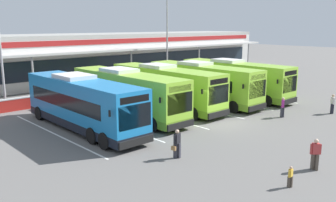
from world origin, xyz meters
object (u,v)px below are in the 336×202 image
Objects in this scene: pedestrian_near_bin at (333,103)px; coach_bus_rightmost at (234,80)px; coach_bus_centre at (165,88)px; pedestrian_with_handbag at (177,143)px; coach_bus_leftmost at (82,104)px; lamp_post_centre at (167,32)px; pedestrian_in_dark_coat at (315,153)px; coach_bus_right_centre at (202,84)px; coach_bus_left_centre at (127,94)px; pedestrian_child at (290,176)px; pedestrian_approaching_bus at (283,107)px.

coach_bus_rightmost is at bearing 91.81° from pedestrian_near_bin.
coach_bus_centre reaches higher than pedestrian_with_handbag.
lamp_post_centre is (18.88, 11.70, 4.50)m from coach_bus_leftmost.
coach_bus_leftmost is 19.99m from pedestrian_near_bin.
pedestrian_near_bin is at bearing 19.41° from pedestrian_in_dark_coat.
coach_bus_right_centre is 16.70m from pedestrian_in_dark_coat.
coach_bus_left_centre reaches higher than pedestrian_child.
coach_bus_left_centre is 15.56m from pedestrian_child.
coach_bus_left_centre is at bearing 175.18° from coach_bus_rightmost.
pedestrian_near_bin is (0.31, -9.70, -0.91)m from coach_bus_rightmost.
coach_bus_rightmost reaches higher than pedestrian_child.
coach_bus_right_centre is at bearing 172.52° from coach_bus_rightmost.
coach_bus_rightmost is 20.69m from pedestrian_child.
coach_bus_left_centre is 12.63m from coach_bus_rightmost.
pedestrian_near_bin is 22.40m from lamp_post_centre.
pedestrian_with_handbag is 12.33m from pedestrian_approaching_bus.
coach_bus_rightmost is at bearing -7.48° from coach_bus_right_centre.
pedestrian_with_handbag is at bearing -110.81° from coach_bus_left_centre.
coach_bus_right_centre is (8.37, -0.51, 0.00)m from coach_bus_left_centre.
pedestrian_approaching_bus reaches higher than pedestrian_child.
pedestrian_in_dark_coat is at bearing -160.59° from pedestrian_near_bin.
lamp_post_centre reaches higher than pedestrian_near_bin.
coach_bus_centre is 4.16m from coach_bus_right_centre.
coach_bus_rightmost is (12.59, -1.06, 0.00)m from coach_bus_left_centre.
pedestrian_approaching_bus is (4.51, -8.79, -0.91)m from coach_bus_centre.
pedestrian_in_dark_coat is at bearing -130.81° from coach_bus_rightmost.
coach_bus_centre is 12.12× the size of pedestrian_child.
coach_bus_leftmost reaches higher than pedestrian_in_dark_coat.
coach_bus_left_centre is 1.00× the size of coach_bus_right_centre.
coach_bus_centre is 16.92m from pedestrian_child.
pedestrian_in_dark_coat is 2.78m from pedestrian_child.
coach_bus_rightmost is (4.21, -0.55, 0.00)m from coach_bus_right_centre.
lamp_post_centre is (18.01, 20.19, 5.43)m from pedestrian_with_handbag.
coach_bus_rightmost is 9.75m from pedestrian_near_bin.
lamp_post_centre is at bearing 31.78° from coach_bus_leftmost.
pedestrian_with_handbag is (-16.11, -8.21, -0.93)m from coach_bus_rightmost.
pedestrian_approaching_bus is (13.19, -7.82, -0.91)m from coach_bus_leftmost.
coach_bus_leftmost is at bearing 179.06° from coach_bus_rightmost.
pedestrian_approaching_bus is at bearing -30.66° from coach_bus_leftmost.
pedestrian_near_bin is (12.89, -10.76, -0.91)m from coach_bus_left_centre.
coach_bus_centre and coach_bus_rightmost have the same top height.
pedestrian_near_bin is at bearing -51.82° from coach_bus_centre.
coach_bus_rightmost reaches higher than pedestrian_near_bin.
pedestrian_with_handbag is at bearing -84.11° from coach_bus_leftmost.
coach_bus_leftmost is 22.67m from lamp_post_centre.
coach_bus_rightmost reaches higher than pedestrian_approaching_bus.
coach_bus_centre reaches higher than pedestrian_near_bin.
pedestrian_approaching_bus is (-4.11, 2.16, 0.00)m from pedestrian_near_bin.
pedestrian_approaching_bus is (0.41, -8.09, -0.91)m from coach_bus_right_centre.
coach_bus_left_centre is at bearing 81.33° from pedestrian_child.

